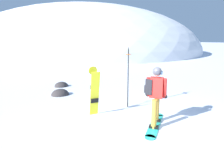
{
  "coord_description": "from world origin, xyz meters",
  "views": [
    {
      "loc": [
        -2.78,
        -3.93,
        2.46
      ],
      "look_at": [
        0.11,
        3.4,
        1.0
      ],
      "focal_mm": 30.22,
      "sensor_mm": 36.0,
      "label": 1
    }
  ],
  "objects_px": {
    "snowboarder_main": "(155,95)",
    "rock_mid": "(61,86)",
    "rock_dark": "(60,95)",
    "piste_marker_near": "(128,74)",
    "spare_snowboard": "(94,91)"
  },
  "relations": [
    {
      "from": "snowboarder_main",
      "to": "rock_mid",
      "type": "relative_size",
      "value": 2.38
    },
    {
      "from": "rock_dark",
      "to": "rock_mid",
      "type": "distance_m",
      "value": 1.62
    },
    {
      "from": "snowboarder_main",
      "to": "piste_marker_near",
      "type": "distance_m",
      "value": 1.67
    },
    {
      "from": "snowboarder_main",
      "to": "rock_dark",
      "type": "xyz_separation_m",
      "value": [
        -2.21,
        4.14,
        -0.92
      ]
    },
    {
      "from": "spare_snowboard",
      "to": "rock_dark",
      "type": "xyz_separation_m",
      "value": [
        -0.79,
        2.85,
        -0.82
      ]
    },
    {
      "from": "spare_snowboard",
      "to": "rock_dark",
      "type": "bearing_deg",
      "value": 105.58
    },
    {
      "from": "piste_marker_near",
      "to": "spare_snowboard",
      "type": "bearing_deg",
      "value": -165.97
    },
    {
      "from": "spare_snowboard",
      "to": "rock_dark",
      "type": "height_order",
      "value": "spare_snowboard"
    },
    {
      "from": "rock_dark",
      "to": "rock_mid",
      "type": "bearing_deg",
      "value": 81.42
    },
    {
      "from": "rock_dark",
      "to": "rock_mid",
      "type": "height_order",
      "value": "rock_dark"
    },
    {
      "from": "rock_mid",
      "to": "piste_marker_near",
      "type": "bearing_deg",
      "value": -64.98
    },
    {
      "from": "spare_snowboard",
      "to": "rock_mid",
      "type": "height_order",
      "value": "spare_snowboard"
    },
    {
      "from": "snowboarder_main",
      "to": "piste_marker_near",
      "type": "bearing_deg",
      "value": 91.69
    },
    {
      "from": "snowboarder_main",
      "to": "rock_mid",
      "type": "bearing_deg",
      "value": 108.89
    },
    {
      "from": "spare_snowboard",
      "to": "rock_mid",
      "type": "relative_size",
      "value": 2.26
    }
  ]
}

